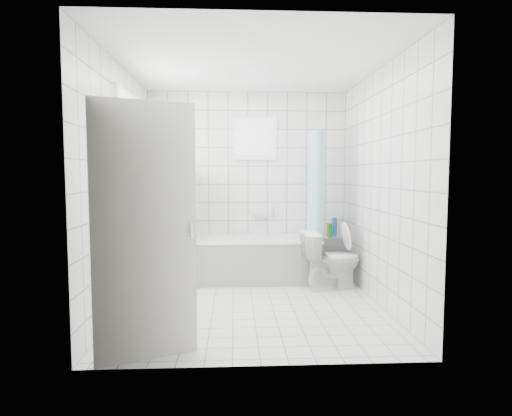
{
  "coord_description": "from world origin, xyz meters",
  "views": [
    {
      "loc": [
        -0.2,
        -4.61,
        1.45
      ],
      "look_at": [
        0.06,
        0.35,
        1.05
      ],
      "focal_mm": 30.0,
      "sensor_mm": 36.0,
      "label": 1
    }
  ],
  "objects": [
    {
      "name": "tub_faucet",
      "position": [
        0.18,
        1.46,
        0.85
      ],
      "size": [
        0.18,
        0.06,
        0.06
      ],
      "primitive_type": "cube",
      "color": "silver",
      "rests_on": "wall_back"
    },
    {
      "name": "window_back",
      "position": [
        0.1,
        1.46,
        1.95
      ],
      "size": [
        0.5,
        0.01,
        0.5
      ],
      "primitive_type": "cube",
      "color": "white",
      "rests_on": "wall_back"
    },
    {
      "name": "toilet",
      "position": [
        1.03,
        0.65,
        0.37
      ],
      "size": [
        0.78,
        0.52,
        0.74
      ],
      "primitive_type": "imported",
      "rotation": [
        0.0,
        0.0,
        1.73
      ],
      "color": "white",
      "rests_on": "ground"
    },
    {
      "name": "partition_wall",
      "position": [
        -0.85,
        1.07,
        0.75
      ],
      "size": [
        0.15,
        0.85,
        1.5
      ],
      "primitive_type": "cube",
      "color": "white",
      "rests_on": "ground"
    },
    {
      "name": "ledge_bottles",
      "position": [
        1.19,
        1.38,
        0.67
      ],
      "size": [
        0.16,
        0.17,
        0.27
      ],
      "color": "#1BA21C",
      "rests_on": "tiled_ledge"
    },
    {
      "name": "window_left",
      "position": [
        -1.35,
        0.3,
        1.6
      ],
      "size": [
        0.01,
        0.9,
        1.4
      ],
      "primitive_type": "cube",
      "color": "white",
      "rests_on": "wall_left"
    },
    {
      "name": "wall_back",
      "position": [
        0.0,
        1.5,
        1.3
      ],
      "size": [
        2.8,
        0.02,
        2.6
      ],
      "primitive_type": "cube",
      "color": "white",
      "rests_on": "ground"
    },
    {
      "name": "wall_left",
      "position": [
        -1.4,
        0.0,
        1.3
      ],
      "size": [
        0.02,
        3.0,
        2.6
      ],
      "primitive_type": "cube",
      "color": "white",
      "rests_on": "ground"
    },
    {
      "name": "tiled_ledge",
      "position": [
        1.19,
        1.38,
        0.28
      ],
      "size": [
        0.4,
        0.24,
        0.55
      ],
      "primitive_type": "cube",
      "color": "white",
      "rests_on": "ground"
    },
    {
      "name": "bathtub",
      "position": [
        0.08,
        1.12,
        0.29
      ],
      "size": [
        1.74,
        0.77,
        0.58
      ],
      "color": "white",
      "rests_on": "ground"
    },
    {
      "name": "curtain_rod",
      "position": [
        0.89,
        1.1,
        2.0
      ],
      "size": [
        0.02,
        0.8,
        0.02
      ],
      "primitive_type": "cylinder",
      "rotation": [
        1.57,
        0.0,
        0.0
      ],
      "color": "silver",
      "rests_on": "wall_back"
    },
    {
      "name": "ground",
      "position": [
        0.0,
        0.0,
        0.0
      ],
      "size": [
        3.0,
        3.0,
        0.0
      ],
      "primitive_type": "plane",
      "color": "white",
      "rests_on": "ground"
    },
    {
      "name": "wall_right",
      "position": [
        1.4,
        0.0,
        1.3
      ],
      "size": [
        0.02,
        3.0,
        2.6
      ],
      "primitive_type": "cube",
      "color": "white",
      "rests_on": "ground"
    },
    {
      "name": "shower_curtain",
      "position": [
        0.89,
        0.97,
        1.1
      ],
      "size": [
        0.14,
        0.48,
        1.78
      ],
      "primitive_type": null,
      "color": "#4DABE2",
      "rests_on": "curtain_rod"
    },
    {
      "name": "window_sill",
      "position": [
        -1.31,
        0.3,
        0.86
      ],
      "size": [
        0.18,
        1.02,
        0.08
      ],
      "primitive_type": "cube",
      "color": "white",
      "rests_on": "wall_left"
    },
    {
      "name": "wall_front",
      "position": [
        0.0,
        -1.5,
        1.3
      ],
      "size": [
        2.8,
        0.02,
        2.6
      ],
      "primitive_type": "cube",
      "color": "white",
      "rests_on": "ground"
    },
    {
      "name": "door",
      "position": [
        -0.88,
        -1.33,
        1.0
      ],
      "size": [
        0.75,
        0.35,
        2.0
      ],
      "primitive_type": "cube",
      "rotation": [
        0.0,
        0.0,
        -1.18
      ],
      "color": "silver",
      "rests_on": "ground"
    },
    {
      "name": "sill_bottles",
      "position": [
        -1.3,
        0.15,
        1.02
      ],
      "size": [
        0.13,
        0.73,
        0.27
      ],
      "color": "#E170D5",
      "rests_on": "window_sill"
    },
    {
      "name": "ceiling",
      "position": [
        0.0,
        0.0,
        2.6
      ],
      "size": [
        3.0,
        3.0,
        0.0
      ],
      "primitive_type": "plane",
      "rotation": [
        3.14,
        0.0,
        0.0
      ],
      "color": "white",
      "rests_on": "ground"
    }
  ]
}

